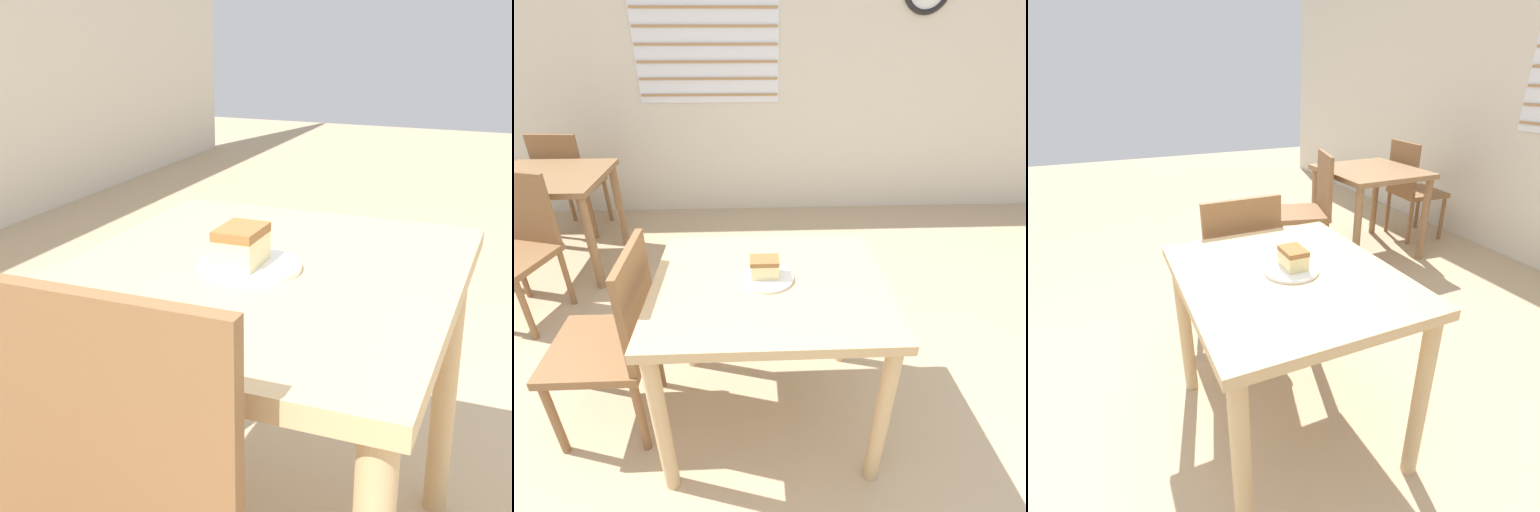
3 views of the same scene
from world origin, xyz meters
The scene contains 8 objects.
wall_back centered at (0.00, 3.03, 1.40)m, with size 10.00×0.10×2.80m.
dining_table_near centered at (-0.09, 0.49, 0.64)m, with size 0.92×0.78×0.76m.
dining_table_far centered at (-1.58, 1.94, 0.60)m, with size 0.78×0.76×0.73m.
chair_near_window centered at (-0.74, 0.49, 0.49)m, with size 0.42×0.42×0.90m.
chair_far_corner centered at (-1.57, 1.36, 0.49)m, with size 0.52×0.52×0.90m.
chair_far_opposite centered at (-1.71, 2.52, 0.49)m, with size 0.45×0.45×0.90m.
plate centered at (-0.09, 0.50, 0.77)m, with size 0.21×0.21×0.01m.
cake_slice centered at (-0.10, 0.52, 0.81)m, with size 0.11×0.08×0.08m.
Camera 2 is at (-0.14, -0.82, 1.64)m, focal length 28.00 mm.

